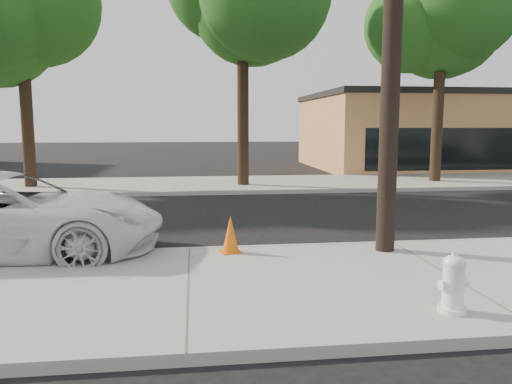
{
  "coord_description": "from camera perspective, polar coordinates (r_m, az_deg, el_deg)",
  "views": [
    {
      "loc": [
        0.11,
        -11.35,
        2.46
      ],
      "look_at": [
        1.44,
        -0.67,
        1.0
      ],
      "focal_mm": 35.0,
      "sensor_mm": 36.0,
      "label": 1
    }
  ],
  "objects": [
    {
      "name": "tree_d",
      "position": [
        22.13,
        21.14,
        17.39
      ],
      "size": [
        4.5,
        4.35,
        8.75
      ],
      "color": "black",
      "rests_on": "far_sidewalk"
    },
    {
      "name": "building_main",
      "position": [
        31.64,
        23.19,
        6.28
      ],
      "size": [
        18.0,
        10.0,
        4.0
      ],
      "primitive_type": "cube",
      "color": "tan",
      "rests_on": "ground"
    },
    {
      "name": "curb_near",
      "position": [
        9.56,
        -7.61,
        -6.8
      ],
      "size": [
        90.0,
        0.12,
        0.16
      ],
      "primitive_type": "cube",
      "color": "#9E9B93",
      "rests_on": "ground"
    },
    {
      "name": "tree_b",
      "position": [
        20.63,
        -24.87,
        17.34
      ],
      "size": [
        4.34,
        4.2,
        8.45
      ],
      "color": "black",
      "rests_on": "far_sidewalk"
    },
    {
      "name": "police_cruiser",
      "position": [
        10.31,
        -26.83,
        -2.38
      ],
      "size": [
        5.84,
        2.81,
        1.6
      ],
      "primitive_type": "imported",
      "rotation": [
        0.0,
        0.0,
        1.55
      ],
      "color": "silver",
      "rests_on": "ground"
    },
    {
      "name": "far_sidewalk",
      "position": [
        20.0,
        -7.38,
        0.82
      ],
      "size": [
        90.0,
        5.0,
        0.15
      ],
      "primitive_type": "cube",
      "color": "gray",
      "rests_on": "ground"
    },
    {
      "name": "near_sidewalk",
      "position": [
        7.45,
        -7.74,
        -11.04
      ],
      "size": [
        90.0,
        4.4,
        0.15
      ],
      "primitive_type": "cube",
      "color": "gray",
      "rests_on": "ground"
    },
    {
      "name": "ground",
      "position": [
        11.62,
        -7.52,
        -4.57
      ],
      "size": [
        120.0,
        120.0,
        0.0
      ],
      "primitive_type": "plane",
      "color": "black",
      "rests_on": "ground"
    },
    {
      "name": "fire_hydrant",
      "position": [
        6.72,
        21.62,
        -9.82
      ],
      "size": [
        0.39,
        0.35,
        0.72
      ],
      "rotation": [
        0.0,
        0.0,
        0.15
      ],
      "color": "white",
      "rests_on": "near_sidewalk"
    },
    {
      "name": "traffic_cone",
      "position": [
        9.1,
        -2.93,
        -4.89
      ],
      "size": [
        0.42,
        0.42,
        0.68
      ],
      "rotation": [
        0.0,
        0.0,
        0.22
      ],
      "color": "#DF620B",
      "rests_on": "near_sidewalk"
    },
    {
      "name": "tree_c",
      "position": [
        19.62,
        -0.82,
        20.84
      ],
      "size": [
        4.96,
        4.8,
        9.55
      ],
      "color": "black",
      "rests_on": "far_sidewalk"
    }
  ]
}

